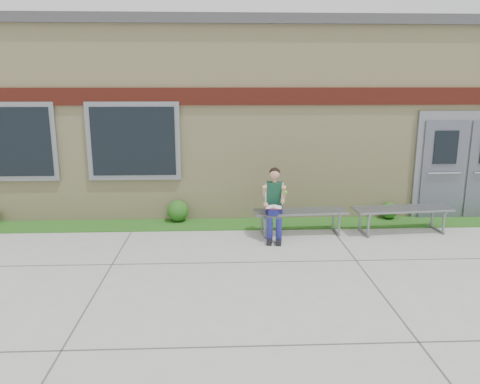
{
  "coord_description": "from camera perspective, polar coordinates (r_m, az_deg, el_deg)",
  "views": [
    {
      "loc": [
        -1.24,
        -6.68,
        2.87
      ],
      "look_at": [
        -0.87,
        1.7,
        0.91
      ],
      "focal_mm": 35.0,
      "sensor_mm": 36.0,
      "label": 1
    }
  ],
  "objects": [
    {
      "name": "school_building",
      "position": [
        12.75,
        3.13,
        9.72
      ],
      "size": [
        16.2,
        6.22,
        4.2
      ],
      "color": "beige",
      "rests_on": "ground"
    },
    {
      "name": "shrub_mid",
      "position": [
        9.92,
        -7.59,
        -2.28
      ],
      "size": [
        0.45,
        0.45,
        0.45
      ],
      "primitive_type": "sphere",
      "color": "#175115",
      "rests_on": "grass_strip"
    },
    {
      "name": "bench_right",
      "position": [
        9.66,
        19.14,
        -2.49
      ],
      "size": [
        1.95,
        0.69,
        0.5
      ],
      "rotation": [
        0.0,
        0.0,
        0.09
      ],
      "color": "slate",
      "rests_on": "ground"
    },
    {
      "name": "bench_left",
      "position": [
        9.12,
        7.35,
        -2.9
      ],
      "size": [
        1.82,
        0.6,
        0.47
      ],
      "rotation": [
        0.0,
        0.0,
        0.06
      ],
      "color": "slate",
      "rests_on": "ground"
    },
    {
      "name": "grass_strip",
      "position": [
        9.79,
        4.9,
        -3.86
      ],
      "size": [
        16.0,
        0.8,
        0.02
      ],
      "primitive_type": "cube",
      "color": "#175115",
      "rests_on": "ground"
    },
    {
      "name": "shrub_east",
      "position": [
        10.53,
        17.7,
        -2.15
      ],
      "size": [
        0.36,
        0.36,
        0.36
      ],
      "primitive_type": "sphere",
      "color": "#175115",
      "rests_on": "grass_strip"
    },
    {
      "name": "girl",
      "position": [
        8.77,
        4.2,
        -1.18
      ],
      "size": [
        0.46,
        0.8,
        1.33
      ],
      "rotation": [
        0.0,
        0.0,
        -0.14
      ],
      "color": "navy",
      "rests_on": "ground"
    },
    {
      "name": "ground",
      "position": [
        7.37,
        7.48,
        -9.85
      ],
      "size": [
        80.0,
        80.0,
        0.0
      ],
      "primitive_type": "plane",
      "color": "#9E9E99",
      "rests_on": "ground"
    }
  ]
}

